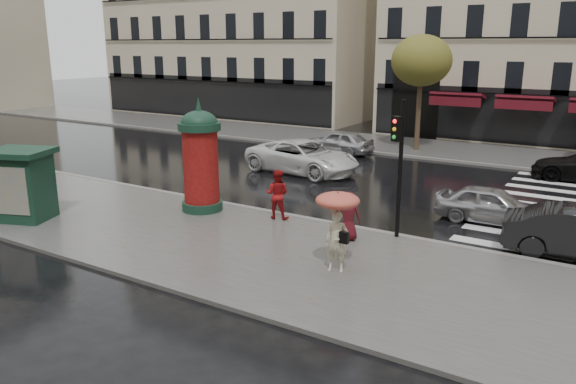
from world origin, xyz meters
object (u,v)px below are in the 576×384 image
Objects in this scene: car_white at (302,157)px; newsstand at (22,184)px; woman_umbrella at (337,218)px; morris_column at (200,157)px; man_burgundy at (349,216)px; traffic_light at (399,156)px; car_far_silver at (339,142)px; car_silver at (492,205)px; woman_red at (277,194)px.

newsstand is at bearing 166.53° from car_white.
woman_umbrella is 7.38m from morris_column.
man_burgundy is 6.19m from morris_column.
traffic_light is (7.23, 0.91, 0.65)m from morris_column.
morris_column is (-6.07, 0.12, 1.22)m from man_burgundy.
car_far_silver is at bearing 124.03° from traffic_light.
car_far_silver is at bearing 78.76° from newsstand.
man_burgundy is at bearing 31.59° from car_far_silver.
woman_umbrella reaches higher than car_silver.
morris_column is at bearing -16.97° from man_burgundy.
woman_red reaches higher than car_silver.
woman_umbrella is at bearing 159.81° from car_silver.
car_white is at bearing 92.12° from morris_column.
woman_red is 0.40× the size of traffic_light.
car_white is at bearing -80.65° from woman_red.
newsstand is (-11.43, -1.64, -0.21)m from woman_umbrella.
traffic_light reaches higher than man_burgundy.
woman_red is 0.44× the size of car_far_silver.
traffic_light is at bearing -154.49° from man_burgundy.
woman_red is 0.69× the size of newsstand.
man_burgundy reaches higher than car_white.
woman_umbrella reaches higher than woman_red.
car_silver is at bearing -102.82° from car_white.
newsstand is at bearing 17.74° from woman_red.
woman_umbrella reaches higher than car_far_silver.
traffic_light is 12.88m from newsstand.
woman_red is 0.31× the size of car_white.
woman_red is at bearing 141.62° from woman_umbrella.
woman_umbrella is at bearing -95.20° from traffic_light.
traffic_light is 1.14× the size of car_silver.
newsstand reaches higher than car_silver.
morris_column is at bearing 42.87° from newsstand.
morris_column is at bearing -172.84° from traffic_light.
car_white is (-0.29, 7.76, -1.31)m from morris_column.
woman_red is at bearing 32.64° from newsstand.
morris_column is 0.95× the size of traffic_light.
woman_red is 8.88m from newsstand.
traffic_light is (4.28, 0.32, 1.76)m from woman_red.
man_burgundy is 0.37× the size of morris_column.
traffic_light is at bearing 169.39° from woman_red.
morris_column reaches higher than car_white.
man_burgundy is 0.41× the size of car_silver.
newsstand is (-7.47, -4.78, 0.40)m from woman_red.
newsstand is at bearing -156.51° from traffic_light.
car_far_silver reaches higher than car_silver.
car_silver is (2.15, 3.56, -2.11)m from traffic_light.
car_far_silver is (-0.78, 5.42, -0.12)m from car_white.
car_white is 1.44× the size of car_far_silver.
car_silver is 13.60m from car_far_silver.
woman_umbrella is 2.68m from man_burgundy.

